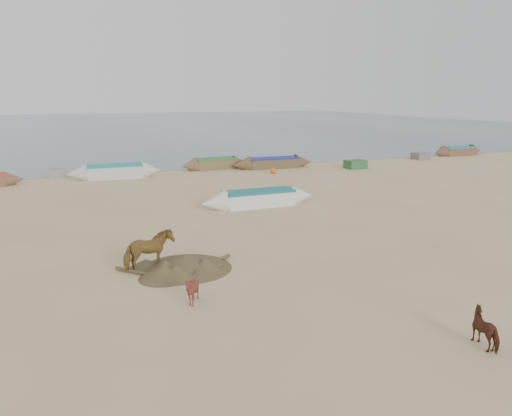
% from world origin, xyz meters
% --- Properties ---
extents(ground, '(140.00, 140.00, 0.00)m').
position_xyz_m(ground, '(0.00, 0.00, 0.00)').
color(ground, tan).
rests_on(ground, ground).
extents(sea, '(160.00, 160.00, 0.00)m').
position_xyz_m(sea, '(0.00, 82.00, 0.01)').
color(sea, slate).
rests_on(sea, ground).
extents(cow_adult, '(1.75, 1.09, 1.37)m').
position_xyz_m(cow_adult, '(-5.12, 0.75, 0.69)').
color(cow_adult, brown).
rests_on(cow_adult, ground).
extents(calf_front, '(0.94, 0.88, 0.85)m').
position_xyz_m(calf_front, '(-4.50, -2.41, 0.42)').
color(calf_front, '#5B251C').
rests_on(calf_front, ground).
extents(calf_right, '(0.95, 1.03, 0.85)m').
position_xyz_m(calf_right, '(1.25, -7.24, 0.43)').
color(calf_right, '#52291A').
rests_on(calf_right, ground).
extents(near_canoe, '(6.27, 1.32, 0.84)m').
position_xyz_m(near_canoe, '(1.94, 8.39, 0.42)').
color(near_canoe, silver).
rests_on(near_canoe, ground).
extents(debris_pile, '(3.96, 3.96, 0.49)m').
position_xyz_m(debris_pile, '(-3.94, 0.52, 0.24)').
color(debris_pile, brown).
rests_on(debris_pile, ground).
extents(waterline_canoes, '(58.92, 3.84, 0.96)m').
position_xyz_m(waterline_canoes, '(-3.22, 21.06, 0.44)').
color(waterline_canoes, brown).
rests_on(waterline_canoes, ground).
extents(beach_clutter, '(43.83, 5.56, 0.64)m').
position_xyz_m(beach_clutter, '(3.97, 19.66, 0.30)').
color(beach_clutter, '#2C5C29').
rests_on(beach_clutter, ground).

